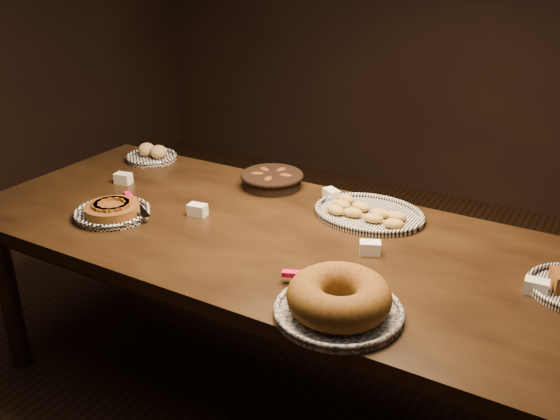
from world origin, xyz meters
The scene contains 8 objects.
ground centered at (0.00, 0.00, 0.00)m, with size 5.00×5.00×0.00m, color black.
buffet_table centered at (0.00, 0.00, 0.68)m, with size 2.40×1.00×0.75m.
apple_tart_plate centered at (-0.61, -0.19, 0.77)m, with size 0.31×0.30×0.06m.
madeleine_platter centered at (0.23, 0.30, 0.77)m, with size 0.42×0.35×0.05m.
bundt_cake_plate centered at (0.43, -0.36, 0.80)m, with size 0.42×0.38×0.11m.
croissant_basket centered at (-0.25, 0.38, 0.79)m, with size 0.28×0.28×0.07m.
bread_roll_plate centered at (-0.92, 0.38, 0.77)m, with size 0.24×0.24×0.08m.
tent_cards centered at (0.02, 0.10, 0.77)m, with size 1.78×0.46×0.04m.
Camera 1 is at (1.05, -1.73, 1.74)m, focal length 40.00 mm.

